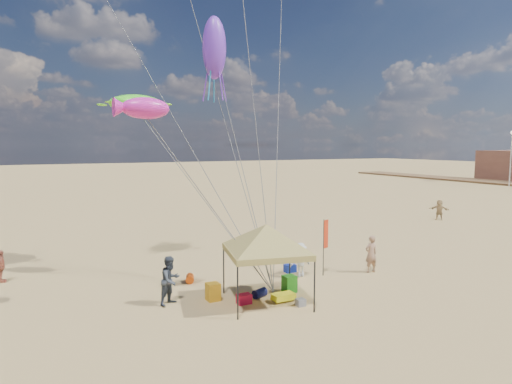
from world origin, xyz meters
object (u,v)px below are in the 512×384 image
chair_yellow (213,292)px  chair_green (289,284)px  person_near_b (170,280)px  cooler_red (244,299)px  person_far_c (439,210)px  feather_flag (325,237)px  person_far_a (1,266)px  cooler_blue (290,268)px  lamp_north (511,149)px  beach_cart (283,296)px  canopy_tent (266,227)px  person_near_a (371,254)px  person_near_c (300,260)px

chair_yellow → chair_green: bearing=-9.5°
person_near_b → chair_green: bearing=-41.3°
cooler_red → person_far_c: bearing=23.6°
feather_flag → person_far_a: feather_flag is taller
person_far_c → cooler_blue: bearing=-100.5°
chair_green → lamp_north: bearing=25.1°
chair_green → beach_cart: chair_green is taller
beach_cart → lamp_north: (55.60, 26.48, 5.32)m
feather_flag → cooler_blue: (-1.23, 1.15, -1.63)m
cooler_blue → person_near_b: 6.65m
canopy_tent → cooler_blue: (3.03, 3.10, -2.80)m
canopy_tent → cooler_red: canopy_tent is taller
canopy_tent → person_near_a: 6.92m
beach_cart → lamp_north: 61.82m
cooler_blue → person_near_c: bearing=-89.1°
person_far_a → person_near_b: bearing=-135.6°
person_far_c → person_near_b: bearing=-102.2°
person_near_b → person_far_c: person_near_b is taller
person_far_c → lamp_north: 38.07m
feather_flag → chair_green: (-2.80, -1.32, -1.47)m
canopy_tent → chair_green: size_ratio=8.10×
chair_yellow → lamp_north: (58.02, 25.07, 5.17)m
beach_cart → cooler_blue: bearing=54.3°
cooler_blue → beach_cart: (-2.39, -3.33, 0.01)m
feather_flag → person_far_a: (-13.60, 5.79, -1.08)m
person_near_b → person_far_a: bearing=103.2°
cooler_blue → beach_cart: size_ratio=0.60×
canopy_tent → chair_yellow: (-1.78, 1.17, -2.64)m
person_far_a → lamp_north: 68.31m
feather_flag → person_near_a: size_ratio=1.48×
person_far_a → lamp_north: lamp_north is taller
feather_flag → person_near_b: (-7.65, -0.41, -0.86)m
person_near_c → person_far_c: 20.59m
chair_green → person_near_a: size_ratio=0.38×
lamp_north → canopy_tent: bearing=-155.0°
cooler_blue → beach_cart: bearing=-125.7°
canopy_tent → beach_cart: 2.88m
cooler_red → chair_yellow: size_ratio=0.77×
cooler_blue → person_far_c: bearing=20.7°
cooler_red → beach_cart: (1.49, -0.49, 0.01)m
beach_cart → cooler_red: bearing=161.9°
chair_green → cooler_red: bearing=-170.7°
cooler_blue → person_near_b: (-6.42, -1.55, 0.76)m
chair_yellow → beach_cart: (2.42, -1.41, -0.15)m
chair_green → person_far_c: 22.70m
feather_flag → cooler_blue: 2.34m
canopy_tent → person_near_b: 4.25m
person_near_c → person_far_a: size_ratio=1.10×
feather_flag → lamp_north: size_ratio=0.33×
chair_yellow → person_near_a: 8.28m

